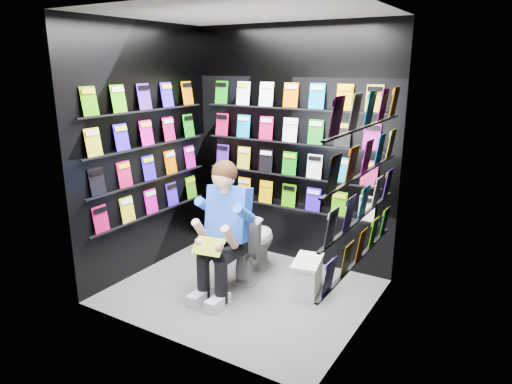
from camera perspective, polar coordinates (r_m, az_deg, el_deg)
The scene contains 14 objects.
floor at distance 4.64m, azimuth -1.68°, elevation -12.29°, with size 2.40×2.40×0.00m, color #5B5C59.
ceiling at distance 4.12m, azimuth -2.00°, elevation 21.57°, with size 2.40×2.40×0.00m, color white.
wall_back at distance 5.04m, azimuth 4.40°, elevation 5.64°, with size 2.40×0.04×2.60m, color black.
wall_front at distance 3.42m, azimuth -10.99°, elevation 0.51°, with size 2.40×0.04×2.60m, color black.
wall_left at distance 4.94m, azimuth -13.63°, elevation 5.02°, with size 0.04×2.00×2.60m, color black.
wall_right at distance 3.69m, azimuth 13.99°, elevation 1.46°, with size 0.04×2.00×2.60m, color black.
comics_back at distance 5.02m, azimuth 4.25°, elevation 5.64°, with size 2.10×0.06×1.37m, color #DA5F00, non-canonical shape.
comics_left at distance 4.92m, azimuth -13.39°, elevation 5.05°, with size 0.06×1.70×1.37m, color #DA5F00, non-canonical shape.
comics_right at distance 3.70m, azimuth 13.56°, elevation 1.59°, with size 0.06×1.70×1.37m, color #DA5F00, non-canonical shape.
toilet at distance 4.83m, azimuth -0.64°, elevation -6.29°, with size 0.42×0.75×0.73m, color silver.
longbox at distance 4.59m, azimuth 6.40°, elevation -10.57°, with size 0.23×0.42×0.31m, color white.
longbox_lid at distance 4.51m, azimuth 6.46°, elevation -8.62°, with size 0.25×0.44×0.03m, color white.
reader at distance 4.39m, azimuth -3.27°, elevation -2.85°, with size 0.54×0.79×1.45m, color #0A3AC6, non-canonical shape.
held_comic at distance 4.20m, azimuth -5.95°, elevation -6.76°, with size 0.29×0.01×0.20m, color #1E931A.
Camera 1 is at (2.24, -3.43, 2.18)m, focal length 32.00 mm.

